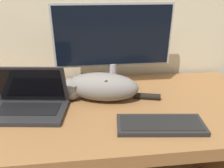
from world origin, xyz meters
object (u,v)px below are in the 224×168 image
external_keyboard (160,125)px  cat (99,86)px  monitor (113,43)px  laptop (28,103)px

external_keyboard → cat: (-0.24, 0.27, 0.06)m
external_keyboard → cat: size_ratio=0.73×
monitor → laptop: monitor is taller
laptop → cat: 0.35m
laptop → cat: (0.34, 0.09, 0.03)m
laptop → external_keyboard: laptop is taller
cat → external_keyboard: bearing=-34.9°
monitor → external_keyboard: (0.15, -0.44, -0.24)m
monitor → external_keyboard: bearing=-71.3°
monitor → laptop: bearing=-149.3°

